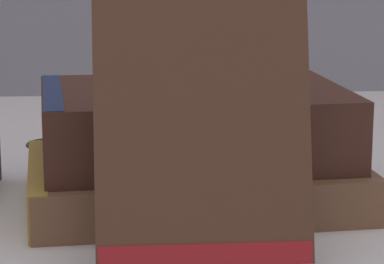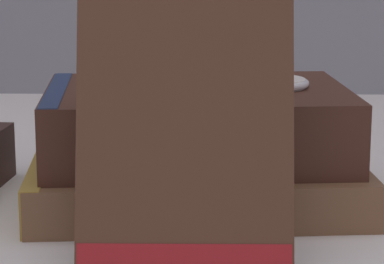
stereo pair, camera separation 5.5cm
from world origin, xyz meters
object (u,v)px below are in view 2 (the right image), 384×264
at_px(book_flat_bottom, 186,181).
at_px(book_flat_top, 191,123).
at_px(book_leaning_front, 185,126).
at_px(reading_glasses, 106,140).
at_px(pocket_watch, 274,83).

relative_size(book_flat_bottom, book_flat_top, 1.08).
distance_m(book_flat_bottom, book_leaning_front, 0.12).
height_order(book_flat_top, reading_glasses, book_flat_top).
relative_size(book_flat_bottom, pocket_watch, 4.51).
distance_m(book_flat_top, reading_glasses, 0.19).
xyz_separation_m(book_flat_bottom, book_flat_top, (0.00, 0.01, 0.04)).
xyz_separation_m(book_flat_top, pocket_watch, (0.05, 0.00, 0.03)).
bearing_deg(pocket_watch, reading_glasses, 128.22).
height_order(pocket_watch, reading_glasses, pocket_watch).
relative_size(pocket_watch, reading_glasses, 0.51).
bearing_deg(reading_glasses, book_leaning_front, -73.18).
height_order(book_flat_bottom, book_leaning_front, book_leaning_front).
relative_size(book_leaning_front, pocket_watch, 3.18).
distance_m(book_flat_top, book_leaning_front, 0.11).
relative_size(book_flat_top, book_leaning_front, 1.31).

